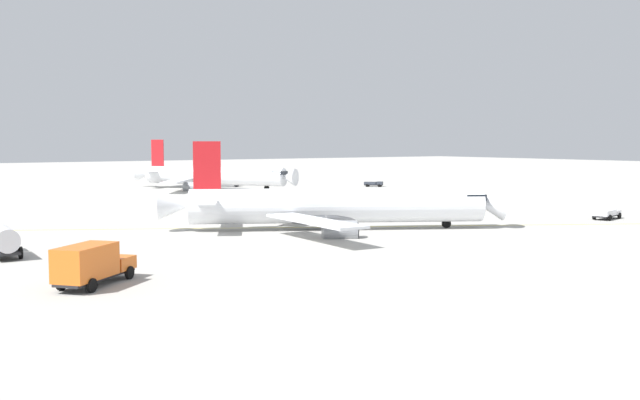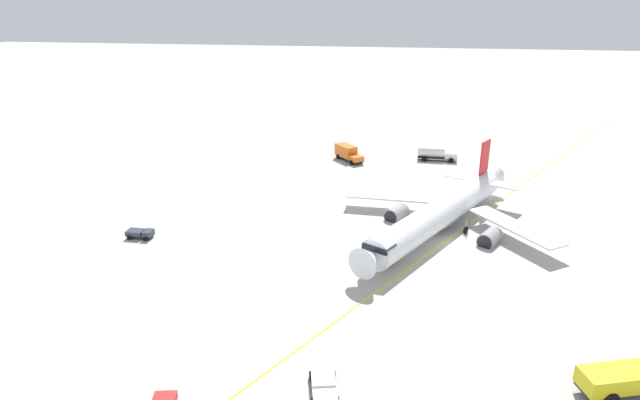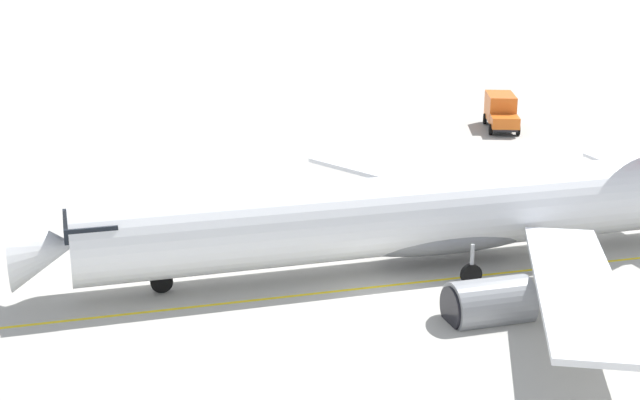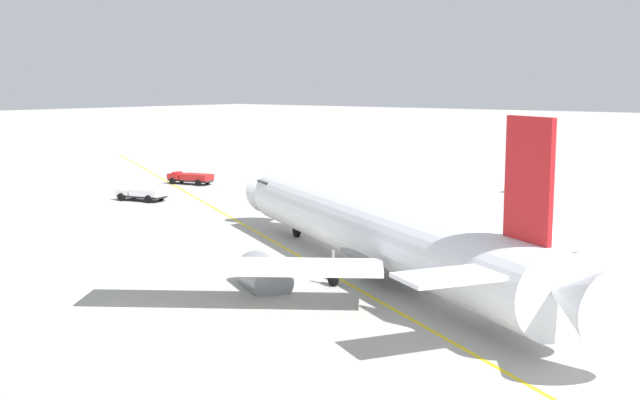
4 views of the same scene
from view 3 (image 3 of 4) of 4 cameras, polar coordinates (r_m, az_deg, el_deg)
ground_plane at (r=42.30m, az=4.31°, el=-6.65°), size 600.00×600.00×0.00m
airliner_main at (r=46.47m, az=6.70°, el=-1.10°), size 37.97×30.78×11.01m
catering_truck_truck at (r=83.49m, az=11.72°, el=5.74°), size 7.29×6.73×3.10m
taxiway_centreline at (r=46.51m, az=11.23°, el=-4.76°), size 167.78×93.69×0.01m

